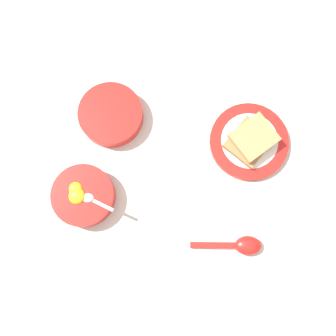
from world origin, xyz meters
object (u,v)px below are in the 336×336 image
(toast_plate, at_px, (249,142))
(toast_sandwich, at_px, (251,140))
(soup_spoon, at_px, (241,245))
(egg_bowl, at_px, (83,196))
(congee_bowl, at_px, (111,115))

(toast_plate, bearing_deg, toast_sandwich, 97.63)
(toast_sandwich, relative_size, soup_spoon, 0.83)
(egg_bowl, bearing_deg, toast_plate, -161.03)
(egg_bowl, distance_m, congee_bowl, 0.19)
(toast_plate, distance_m, congee_bowl, 0.32)
(toast_plate, xyz_separation_m, toast_sandwich, (-0.00, 0.00, 0.02))
(toast_plate, bearing_deg, congee_bowl, -10.53)
(congee_bowl, bearing_deg, egg_bowl, 73.73)
(toast_plate, relative_size, congee_bowl, 1.23)
(toast_sandwich, xyz_separation_m, soup_spoon, (0.03, 0.23, -0.02))
(egg_bowl, relative_size, toast_sandwich, 1.11)
(toast_plate, height_order, soup_spoon, soup_spoon)
(toast_sandwich, bearing_deg, egg_bowl, 18.67)
(egg_bowl, xyz_separation_m, toast_plate, (-0.37, -0.13, -0.01))
(egg_bowl, relative_size, toast_plate, 0.79)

